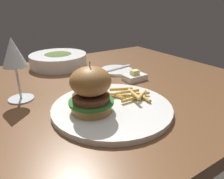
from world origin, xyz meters
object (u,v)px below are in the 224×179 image
bread_plate (116,70)px  butter_dish (135,77)px  wine_glass (14,55)px  main_plate (112,108)px  burger_sandwich (91,90)px  soup_bowl (58,60)px  table_knife (107,71)px

bread_plate → butter_dish: bearing=-89.4°
wine_glass → bread_plate: wine_glass is taller
main_plate → butter_dish: bearing=37.2°
burger_sandwich → soup_bowl: burger_sandwich is taller
burger_sandwich → bread_plate: size_ratio=1.00×
main_plate → bread_plate: size_ratio=2.43×
burger_sandwich → wine_glass: bearing=122.4°
burger_sandwich → wine_glass: (-0.13, 0.20, 0.06)m
table_knife → soup_bowl: 0.24m
wine_glass → butter_dish: wine_glass is taller
table_knife → soup_bowl: bearing=118.7°
bread_plate → soup_bowl: soup_bowl is taller
main_plate → bread_plate: (0.20, 0.26, -0.00)m
burger_sandwich → butter_dish: bearing=29.8°
table_knife → burger_sandwich: bearing=-128.7°
wine_glass → butter_dish: bearing=-7.8°
table_knife → bread_plate: bearing=7.9°
burger_sandwich → soup_bowl: size_ratio=0.54×
wine_glass → table_knife: 0.35m
butter_dish → soup_bowl: soup_bowl is taller
wine_glass → table_knife: wine_glass is taller
bread_plate → main_plate: bearing=-126.5°
butter_dish → soup_bowl: size_ratio=0.33×
burger_sandwich → butter_dish: (0.25, 0.15, -0.06)m
bread_plate → butter_dish: 0.12m
table_knife → soup_bowl: (-0.11, 0.21, 0.02)m
bread_plate → soup_bowl: 0.26m
burger_sandwich → wine_glass: wine_glass is taller
wine_glass → butter_dish: 0.40m
wine_glass → soup_bowl: (0.21, 0.26, -0.10)m
main_plate → wine_glass: wine_glass is taller
main_plate → wine_glass: bearing=132.3°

